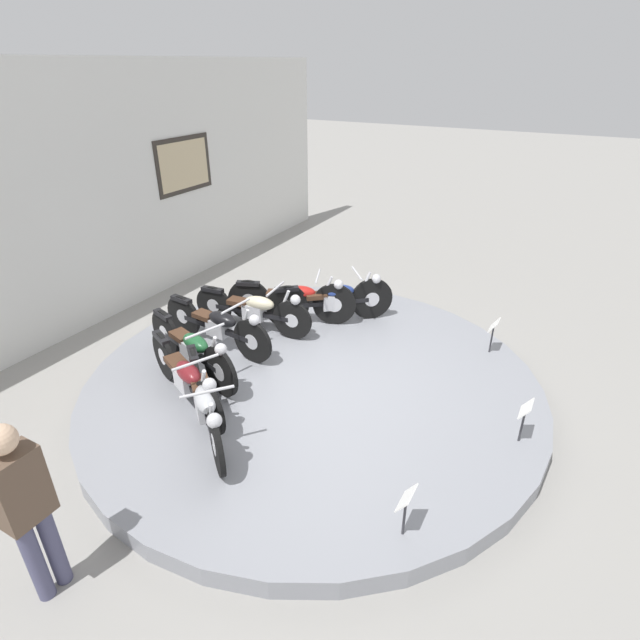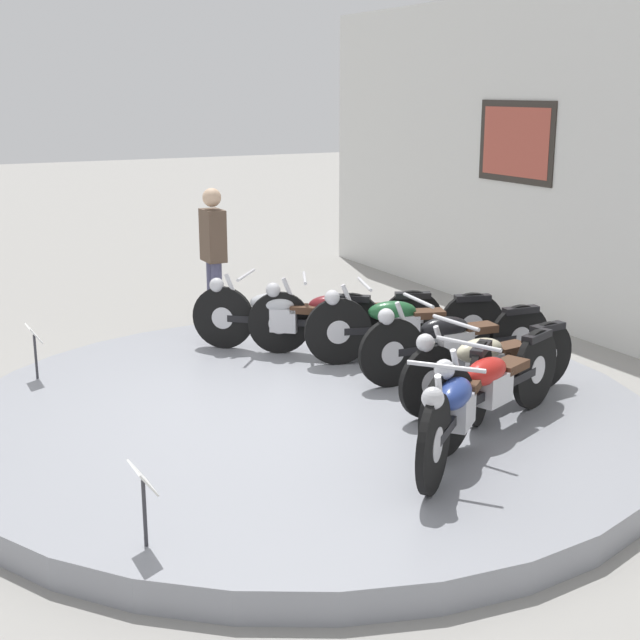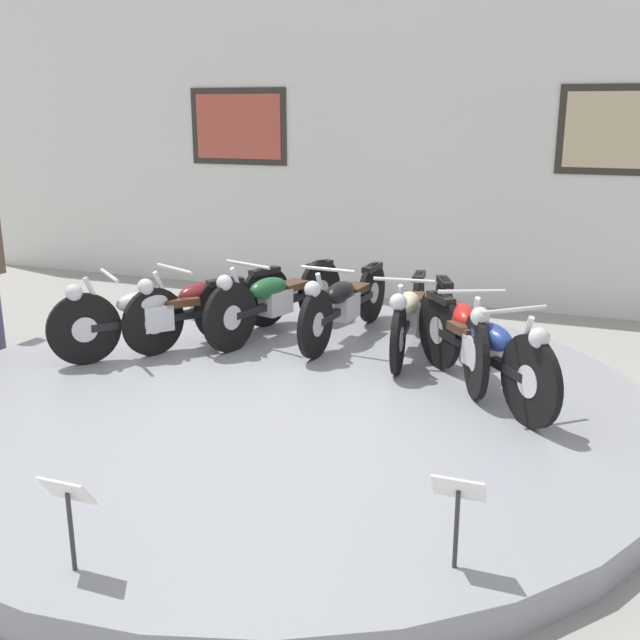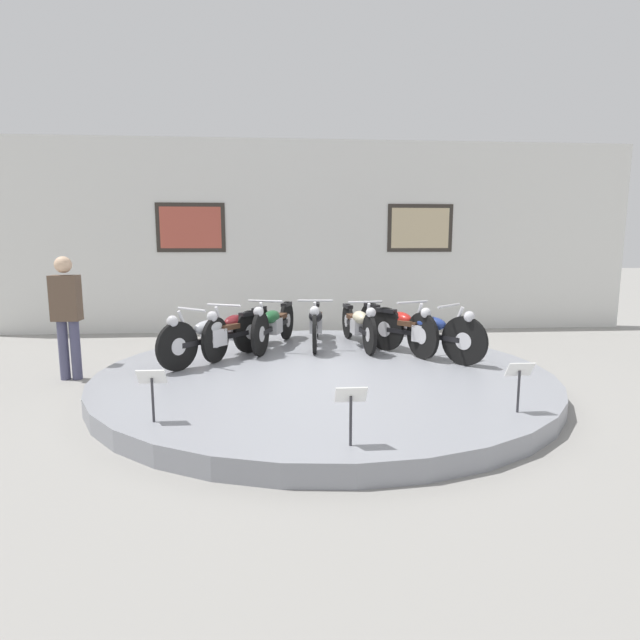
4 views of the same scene
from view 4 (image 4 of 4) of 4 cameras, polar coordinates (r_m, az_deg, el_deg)
The scene contains 14 objects.
ground_plane at distance 6.76m, azimuth 0.45°, elevation -7.30°, with size 60.00×60.00×0.00m, color gray.
display_platform at distance 6.73m, azimuth 0.45°, elevation -6.41°, with size 5.88×5.88×0.22m, color gray.
back_wall at distance 10.69m, azimuth -1.47°, elevation 9.41°, with size 14.00×0.22×3.98m.
motorcycle_silver at distance 7.14m, azimuth -12.03°, elevation -1.62°, with size 1.33×1.57×0.80m.
motorcycle_maroon at distance 7.63m, azimuth -9.38°, elevation -0.93°, with size 0.88×1.83×0.79m.
motorcycle_green at distance 7.97m, azimuth -5.31°, elevation -0.36°, with size 0.71×1.94×0.81m.
motorcycle_black at distance 8.12m, azimuth -0.49°, elevation -0.23°, with size 0.54×1.98×0.79m.
motorcycle_cream at distance 8.06m, azimuth 4.41°, elevation -0.39°, with size 0.54×1.95×0.78m.
motorcycle_red at distance 7.80m, azimuth 8.76°, elevation -0.58°, with size 0.83×1.89×0.81m.
motorcycle_blue at distance 7.37m, azimuth 11.87°, elevation -1.20°, with size 1.35×1.58×0.82m.
info_placard_front_left at distance 4.89m, azimuth -18.65°, elevation -6.93°, with size 0.26×0.11×0.51m.
info_placard_front_centre at distance 4.12m, azimuth 3.55°, elevation -9.41°, with size 0.26×0.11×0.51m.
info_placard_front_right at distance 5.28m, azimuth 21.83°, elevation -5.97°, with size 0.26×0.11×0.51m.
visitor_standing at distance 7.61m, azimuth -26.98°, elevation 0.97°, with size 0.36×0.22×1.70m.
Camera 4 is at (-0.55, -6.47, 1.87)m, focal length 28.00 mm.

